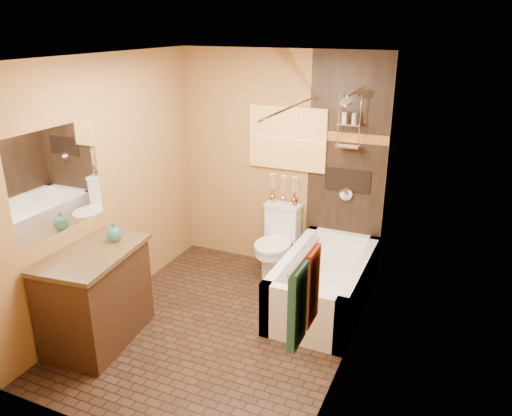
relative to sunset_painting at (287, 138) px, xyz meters
The scene contains 23 objects.
floor 2.14m from the sunset_painting, 93.89° to the right, with size 3.00×3.00×0.00m, color black.
wall_left 1.99m from the sunset_painting, 131.40° to the right, with size 0.02×3.00×2.50m, color olive.
wall_right 1.86m from the sunset_painting, 53.29° to the right, with size 0.02×3.00×2.50m, color olive.
wall_back 0.32m from the sunset_painting, 166.00° to the left, with size 2.40×0.02×2.50m, color olive.
wall_front 2.99m from the sunset_painting, 91.93° to the right, with size 2.40×0.02×2.50m, color olive.
ceiling 1.76m from the sunset_painting, 93.89° to the right, with size 3.00×3.00×0.00m, color silver.
alcove_tile_back 0.74m from the sunset_painting, ahead, with size 0.85×0.01×2.50m, color black.
alcove_tile_right 1.34m from the sunset_painting, 33.68° to the right, with size 0.01×1.50×2.50m, color black.
mosaic_band_back 0.68m from the sunset_painting, ahead, with size 0.85×0.01×0.10m, color brown.
mosaic_band_right 1.30m from the sunset_painting, 33.93° to the right, with size 0.01×1.50×0.10m, color brown.
alcove_niche 0.81m from the sunset_painting, ahead, with size 0.50×0.01×0.25m, color black.
shower_fixtures 0.72m from the sunset_painting, ahead, with size 0.24×0.33×1.16m.
curtain_rod 0.91m from the sunset_painting, 67.54° to the right, with size 0.03×0.03×1.55m, color silver.
towel_bar 2.74m from the sunset_painting, 67.43° to the right, with size 0.02×0.02×0.55m, color silver.
towel_teal 2.88m from the sunset_painting, 68.24° to the right, with size 0.05×0.22×0.52m, color #1B515B.
towel_rust 2.64m from the sunset_painting, 66.13° to the right, with size 0.05×0.22×0.52m, color maroon.
sunset_painting is the anchor object (origin of this frame).
vanity_mirror 2.46m from the sunset_painting, 121.59° to the right, with size 0.01×1.00×0.90m, color white.
bathtub 1.67m from the sunset_painting, 46.02° to the right, with size 0.80×1.50×0.55m.
toilet 1.17m from the sunset_painting, 90.00° to the right, with size 0.42×0.61×0.81m.
vanity 2.58m from the sunset_painting, 116.07° to the right, with size 0.73×1.07×0.89m.
teal_bottle 2.15m from the sunset_painting, 118.06° to the right, with size 0.14×0.14×0.22m, color #2A7F6F, non-canonical shape.
bud_vases 0.57m from the sunset_painting, 90.00° to the right, with size 0.34×0.07×0.33m.
Camera 1 is at (1.97, -3.62, 2.77)m, focal length 35.00 mm.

